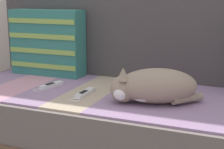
{
  "coord_description": "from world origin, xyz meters",
  "views": [
    {
      "loc": [
        0.43,
        -1.4,
        0.85
      ],
      "look_at": [
        -0.18,
        0.07,
        0.48
      ],
      "focal_mm": 55.0,
      "sensor_mm": 36.0,
      "label": 1
    }
  ],
  "objects_px": {
    "game_remote_near": "(84,94)",
    "throw_pillow_striped": "(48,42)",
    "couch": "(152,132)",
    "sleeping_cat": "(152,87)",
    "game_remote_far": "(51,86)"
  },
  "relations": [
    {
      "from": "throw_pillow_striped",
      "to": "game_remote_near",
      "type": "distance_m",
      "value": 0.55
    },
    {
      "from": "couch",
      "to": "game_remote_near",
      "type": "distance_m",
      "value": 0.39
    },
    {
      "from": "couch",
      "to": "throw_pillow_striped",
      "type": "relative_size",
      "value": 4.8
    },
    {
      "from": "couch",
      "to": "game_remote_near",
      "type": "relative_size",
      "value": 10.5
    },
    {
      "from": "couch",
      "to": "game_remote_far",
      "type": "height_order",
      "value": "game_remote_far"
    },
    {
      "from": "sleeping_cat",
      "to": "game_remote_near",
      "type": "xyz_separation_m",
      "value": [
        -0.33,
        -0.01,
        -0.07
      ]
    },
    {
      "from": "couch",
      "to": "sleeping_cat",
      "type": "height_order",
      "value": "sleeping_cat"
    },
    {
      "from": "throw_pillow_striped",
      "to": "couch",
      "type": "bearing_deg",
      "value": -14.84
    },
    {
      "from": "couch",
      "to": "sleeping_cat",
      "type": "distance_m",
      "value": 0.3
    },
    {
      "from": "throw_pillow_striped",
      "to": "game_remote_near",
      "type": "relative_size",
      "value": 2.19
    },
    {
      "from": "sleeping_cat",
      "to": "game_remote_far",
      "type": "relative_size",
      "value": 1.99
    },
    {
      "from": "game_remote_near",
      "to": "throw_pillow_striped",
      "type": "bearing_deg",
      "value": 141.3
    },
    {
      "from": "sleeping_cat",
      "to": "game_remote_far",
      "type": "xyz_separation_m",
      "value": [
        -0.56,
        0.06,
        -0.07
      ]
    },
    {
      "from": "throw_pillow_striped",
      "to": "sleeping_cat",
      "type": "distance_m",
      "value": 0.81
    },
    {
      "from": "throw_pillow_striped",
      "to": "sleeping_cat",
      "type": "height_order",
      "value": "throw_pillow_striped"
    }
  ]
}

